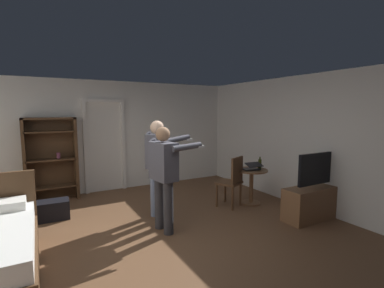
% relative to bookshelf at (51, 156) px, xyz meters
% --- Properties ---
extents(ground_plane, '(6.81, 6.81, 0.00)m').
position_rel_bookshelf_xyz_m(ground_plane, '(1.16, -2.73, -0.94)').
color(ground_plane, brown).
extents(wall_back, '(6.43, 0.12, 2.55)m').
position_rel_bookshelf_xyz_m(wall_back, '(1.16, 0.22, 0.33)').
color(wall_back, silver).
rests_on(wall_back, ground_plane).
extents(wall_right, '(0.12, 6.03, 2.55)m').
position_rel_bookshelf_xyz_m(wall_right, '(4.31, -2.73, 0.33)').
color(wall_right, silver).
rests_on(wall_right, ground_plane).
extents(doorway_frame, '(0.93, 0.08, 2.13)m').
position_rel_bookshelf_xyz_m(doorway_frame, '(1.13, 0.14, 0.28)').
color(doorway_frame, white).
rests_on(doorway_frame, ground_plane).
extents(bookshelf, '(1.01, 0.32, 1.73)m').
position_rel_bookshelf_xyz_m(bookshelf, '(0.00, 0.00, 0.00)').
color(bookshelf, '#4C331E').
rests_on(bookshelf, ground_plane).
extents(tv_flatscreen, '(1.27, 0.40, 1.16)m').
position_rel_bookshelf_xyz_m(tv_flatscreen, '(3.95, -3.34, -0.60)').
color(tv_flatscreen, brown).
rests_on(tv_flatscreen, ground_plane).
extents(side_table, '(0.64, 0.64, 0.70)m').
position_rel_bookshelf_xyz_m(side_table, '(3.48, -2.21, -0.47)').
color(side_table, brown).
rests_on(side_table, ground_plane).
extents(laptop, '(0.36, 0.37, 0.16)m').
position_rel_bookshelf_xyz_m(laptop, '(3.44, -2.25, -0.19)').
color(laptop, black).
rests_on(laptop, side_table).
extents(bottle_on_table, '(0.06, 0.06, 0.26)m').
position_rel_bookshelf_xyz_m(bottle_on_table, '(3.62, -2.29, -0.13)').
color(bottle_on_table, '#343B11').
rests_on(bottle_on_table, side_table).
extents(wooden_chair, '(0.56, 0.56, 0.99)m').
position_rel_bookshelf_xyz_m(wooden_chair, '(3.03, -2.18, -0.40)').
color(wooden_chair, brown).
rests_on(wooden_chair, ground_plane).
extents(person_blue_shirt, '(0.77, 0.65, 1.63)m').
position_rel_bookshelf_xyz_m(person_blue_shirt, '(1.44, -2.55, 0.01)').
color(person_blue_shirt, '#333338').
rests_on(person_blue_shirt, ground_plane).
extents(person_striped_shirt, '(0.78, 0.56, 1.70)m').
position_rel_bookshelf_xyz_m(person_striped_shirt, '(1.57, -1.99, 0.04)').
color(person_striped_shirt, slate).
rests_on(person_striped_shirt, ground_plane).
extents(suitcase_dark, '(0.54, 0.35, 0.33)m').
position_rel_bookshelf_xyz_m(suitcase_dark, '(-0.06, -1.18, -0.78)').
color(suitcase_dark, black).
rests_on(suitcase_dark, ground_plane).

